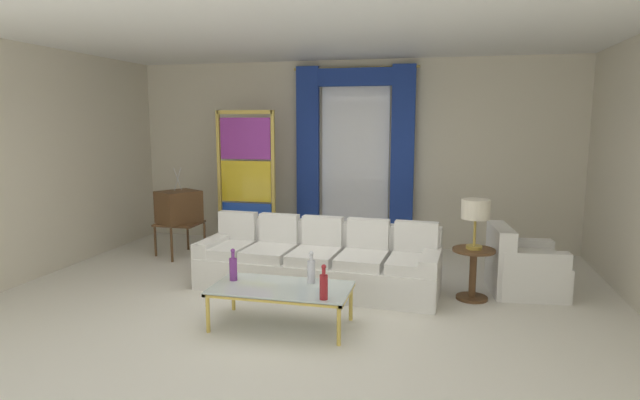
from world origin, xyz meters
TOP-DOWN VIEW (x-y plane):
  - ground_plane at (0.00, 0.00)m, footprint 16.00×16.00m
  - wall_rear at (0.00, 3.06)m, footprint 8.00×0.12m
  - wall_left at (-3.66, 0.60)m, footprint 0.12×7.00m
  - ceiling_slab at (0.00, 0.80)m, footprint 8.00×7.60m
  - curtained_window at (0.11, 2.89)m, footprint 2.00×0.17m
  - couch_white_long at (0.07, 0.63)m, footprint 2.97×1.10m
  - coffee_table at (-0.01, -0.66)m, footprint 1.37×0.71m
  - bottle_blue_decanter at (-0.55, -0.57)m, footprint 0.08×0.08m
  - bottle_crystal_tall at (0.49, -0.92)m, footprint 0.08×0.08m
  - bottle_amber_squat at (0.25, -0.46)m, footprint 0.08×0.08m
  - vintage_tv at (-2.35, 1.63)m, footprint 0.74×0.76m
  - armchair_white at (2.46, 1.00)m, footprint 0.90×0.89m
  - stained_glass_divider at (-1.48, 2.21)m, footprint 0.95×0.05m
  - peacock_figurine at (-0.94, 1.78)m, footprint 0.44×0.60m
  - round_side_table at (1.89, 0.62)m, footprint 0.48×0.48m
  - table_lamp_brass at (1.89, 0.62)m, footprint 0.32×0.32m

SIDE VIEW (x-z plane):
  - ground_plane at x=0.00m, z-range 0.00..0.00m
  - peacock_figurine at x=-0.94m, z-range -0.03..0.47m
  - armchair_white at x=2.46m, z-range -0.11..0.69m
  - couch_white_long at x=0.07m, z-range -0.12..0.74m
  - round_side_table at x=1.89m, z-range 0.06..0.65m
  - coffee_table at x=-0.01m, z-range 0.17..0.58m
  - bottle_amber_squat at x=0.25m, z-range 0.38..0.71m
  - bottle_crystal_tall at x=0.49m, z-range 0.38..0.71m
  - bottle_blue_decanter at x=-0.55m, z-range 0.38..0.71m
  - vintage_tv at x=-2.35m, z-range 0.06..1.40m
  - table_lamp_brass at x=1.89m, z-range 0.74..1.31m
  - stained_glass_divider at x=-1.48m, z-range -0.04..2.16m
  - wall_rear at x=0.00m, z-range 0.00..3.00m
  - wall_left at x=-3.66m, z-range 0.00..3.00m
  - curtained_window at x=0.11m, z-range 0.39..3.09m
  - ceiling_slab at x=0.00m, z-range 3.00..3.04m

